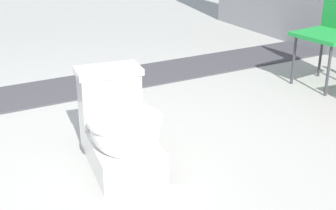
# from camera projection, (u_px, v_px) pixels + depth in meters

# --- Properties ---
(ground_plane) EXTENTS (14.00, 14.00, 0.00)m
(ground_plane) POSITION_uv_depth(u_px,v_px,m) (113.00, 171.00, 2.56)
(ground_plane) COLOR #A8A59E
(gravel_strip) EXTENTS (0.56, 8.00, 0.01)m
(gravel_strip) POSITION_uv_depth(u_px,v_px,m) (104.00, 82.00, 3.91)
(gravel_strip) COLOR #423F44
(gravel_strip) RESTS_ON ground
(toilet) EXTENTS (0.68, 0.46, 0.52)m
(toilet) POSITION_uv_depth(u_px,v_px,m) (120.00, 129.00, 2.55)
(toilet) COLOR white
(toilet) RESTS_ON ground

